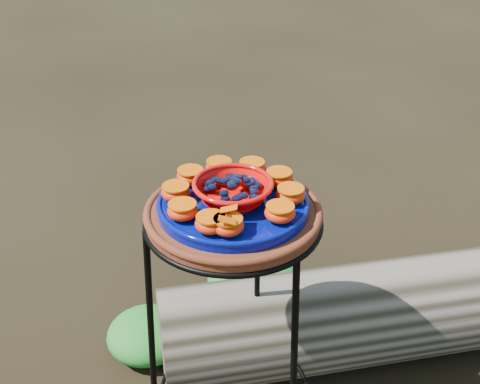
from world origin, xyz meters
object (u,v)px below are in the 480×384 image
(red_bowl, at_px, (233,192))
(driftwood_log, at_px, (429,304))
(plant_stand, at_px, (234,336))
(cobalt_plate, at_px, (233,205))
(terracotta_saucer, at_px, (233,215))

(red_bowl, relative_size, driftwood_log, 0.10)
(plant_stand, xyz_separation_m, driftwood_log, (0.49, 0.51, -0.19))
(plant_stand, xyz_separation_m, red_bowl, (0.00, 0.00, 0.43))
(plant_stand, height_order, red_bowl, red_bowl)
(cobalt_plate, height_order, red_bowl, red_bowl)
(cobalt_plate, distance_m, driftwood_log, 0.91)
(plant_stand, relative_size, terracotta_saucer, 1.80)
(cobalt_plate, bearing_deg, plant_stand, 0.00)
(terracotta_saucer, xyz_separation_m, driftwood_log, (0.49, 0.51, -0.56))
(plant_stand, bearing_deg, terracotta_saucer, 0.00)
(plant_stand, xyz_separation_m, cobalt_plate, (0.00, 0.00, 0.39))
(cobalt_plate, relative_size, driftwood_log, 0.20)
(cobalt_plate, height_order, driftwood_log, cobalt_plate)
(plant_stand, distance_m, cobalt_plate, 0.39)
(terracotta_saucer, xyz_separation_m, cobalt_plate, (0.00, 0.00, 0.03))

